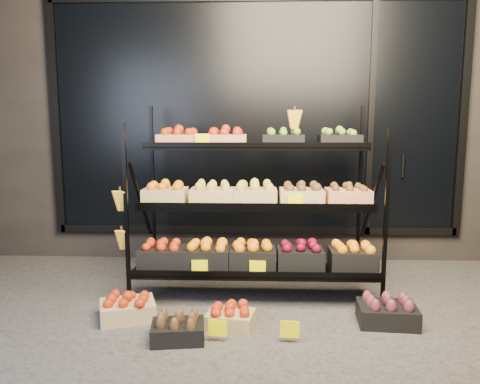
{
  "coord_description": "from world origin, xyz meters",
  "views": [
    {
      "loc": [
        0.02,
        -3.44,
        1.51
      ],
      "look_at": [
        -0.13,
        0.55,
        0.91
      ],
      "focal_mm": 35.0,
      "sensor_mm": 36.0,
      "label": 1
    }
  ],
  "objects_px": {
    "floor_crate_midleft": "(178,328)",
    "floor_crate_midright": "(230,316)",
    "display_rack": "(254,205)",
    "floor_crate_left": "(127,307)"
  },
  "relations": [
    {
      "from": "floor_crate_midleft",
      "to": "floor_crate_midright",
      "type": "relative_size",
      "value": 1.06
    },
    {
      "from": "floor_crate_left",
      "to": "floor_crate_midright",
      "type": "relative_size",
      "value": 1.29
    },
    {
      "from": "floor_crate_midright",
      "to": "display_rack",
      "type": "bearing_deg",
      "value": 87.41
    },
    {
      "from": "floor_crate_left",
      "to": "floor_crate_midleft",
      "type": "relative_size",
      "value": 1.22
    },
    {
      "from": "floor_crate_midright",
      "to": "floor_crate_midleft",
      "type": "bearing_deg",
      "value": -137.57
    },
    {
      "from": "floor_crate_left",
      "to": "floor_crate_midleft",
      "type": "distance_m",
      "value": 0.56
    },
    {
      "from": "floor_crate_left",
      "to": "display_rack",
      "type": "bearing_deg",
      "value": 14.69
    },
    {
      "from": "display_rack",
      "to": "floor_crate_midright",
      "type": "height_order",
      "value": "display_rack"
    },
    {
      "from": "floor_crate_midleft",
      "to": "floor_crate_midright",
      "type": "bearing_deg",
      "value": 25.04
    },
    {
      "from": "floor_crate_midleft",
      "to": "floor_crate_midright",
      "type": "height_order",
      "value": "floor_crate_midleft"
    }
  ]
}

